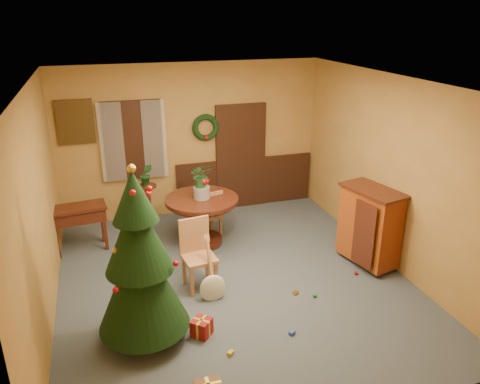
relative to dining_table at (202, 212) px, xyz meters
name	(u,v)px	position (x,y,z in m)	size (l,w,h in m)	color
room_envelope	(204,157)	(0.37, 1.39, 0.53)	(5.50, 5.50, 5.50)	#333D4B
dining_table	(202,212)	(0.00, 0.00, 0.00)	(1.23, 1.23, 0.84)	black
urn	(202,192)	(0.00, 0.00, 0.35)	(0.27, 0.27, 0.20)	slate
centerpiece_plant	(201,175)	(0.00, 0.00, 0.65)	(0.36, 0.31, 0.40)	#1E4C23
chair_near	(197,251)	(-0.36, -1.25, -0.04)	(0.49, 0.49, 1.02)	#925E3A
chair_far	(210,213)	(0.17, 0.15, -0.11)	(0.49, 0.49, 0.90)	#925E3A
guitar	(212,272)	(-0.25, -1.68, -0.16)	(0.37, 0.17, 0.87)	#ECE8C5
plant_stand	(148,202)	(-0.80, 0.84, -0.05)	(0.33, 0.33, 0.86)	black
stand_plant	(146,174)	(-0.80, 0.84, 0.47)	(0.22, 0.18, 0.40)	#19471E
christmas_tree	(140,262)	(-1.24, -2.23, 0.47)	(1.09, 1.09, 2.24)	#382111
writing_desk	(79,217)	(-1.98, 0.38, 0.00)	(0.93, 0.53, 0.79)	black
sideboard	(370,225)	(2.31, -1.44, 0.09)	(0.73, 1.08, 1.26)	#520F09
gift_b	(202,327)	(-0.57, -2.38, -0.48)	(0.31, 0.31, 0.22)	maroon
gift_c	(150,338)	(-1.20, -2.35, -0.52)	(0.33, 0.31, 0.15)	brown
gift_d	(167,317)	(-0.95, -1.99, -0.52)	(0.38, 0.17, 0.13)	maroon
toy_a	(292,333)	(0.50, -2.71, -0.57)	(0.08, 0.05, 0.05)	blue
toy_b	(315,295)	(1.12, -2.06, -0.56)	(0.06, 0.06, 0.06)	#268C2D
toy_c	(231,353)	(-0.33, -2.84, -0.57)	(0.08, 0.05, 0.05)	gold
toy_d	(356,273)	(1.98, -1.70, -0.56)	(0.06, 0.06, 0.06)	red
toy_e	(296,293)	(0.90, -1.91, -0.57)	(0.08, 0.05, 0.05)	gold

